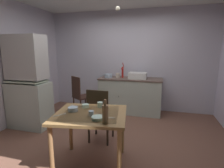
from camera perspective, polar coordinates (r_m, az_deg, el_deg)
ground_plane at (r=3.53m, az=-0.30°, el=-16.20°), size 5.38×5.38×0.00m
wall_back at (r=4.89m, az=5.39°, el=7.48°), size 4.48×0.10×2.64m
wall_left at (r=4.34m, az=-30.27°, el=5.62°), size 0.10×3.55×2.64m
hutch_cabinet at (r=4.02m, az=-25.34°, el=-0.46°), size 0.83×0.48×1.90m
counter_cabinet at (r=4.64m, az=5.87°, el=-3.61°), size 1.59×0.64×0.90m
sink_basin at (r=4.51m, az=8.24°, el=2.74°), size 0.44×0.34×0.15m
hand_pump at (r=4.61m, az=3.43°, el=4.15°), size 0.05×0.27×0.39m
mixing_bowl_counter at (r=4.62m, az=-1.14°, el=2.66°), size 0.21×0.21×0.09m
stoneware_crock at (r=4.63m, az=1.87°, el=2.81°), size 0.11×0.11×0.12m
dining_table at (r=2.49m, az=-6.88°, el=-11.66°), size 1.08×0.98×0.77m
chair_far_side at (r=3.13m, az=-3.96°, el=-9.72°), size 0.41×0.41×0.96m
chair_by_counter at (r=4.40m, az=-10.14°, el=-3.54°), size 0.56×0.56×0.99m
serving_bowl_wide at (r=2.56m, az=-12.46°, el=-7.88°), size 0.14×0.14×0.06m
soup_bowl_small at (r=2.68m, az=-8.55°, el=-6.97°), size 0.11×0.11×0.05m
sauce_dish at (r=2.23m, az=-4.64°, el=-10.83°), size 0.16×0.16×0.04m
mug_dark at (r=2.67m, az=-3.88°, el=-6.64°), size 0.08×0.08×0.08m
mug_tall at (r=2.33m, az=-6.71°, el=-9.41°), size 0.07×0.07×0.07m
glass_bottle at (r=2.08m, az=-2.20°, el=-9.53°), size 0.07×0.07×0.29m
table_knife at (r=2.46m, az=-16.48°, el=-9.55°), size 0.12×0.15×0.00m
teaspoon_near_bowl at (r=2.79m, az=-12.38°, el=-6.85°), size 0.12×0.09×0.00m
teaspoon_by_cup at (r=2.28m, az=-0.49°, el=-10.76°), size 0.13×0.02×0.00m
pendant_bulb at (r=3.47m, az=1.88°, el=23.12°), size 0.08×0.08×0.08m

